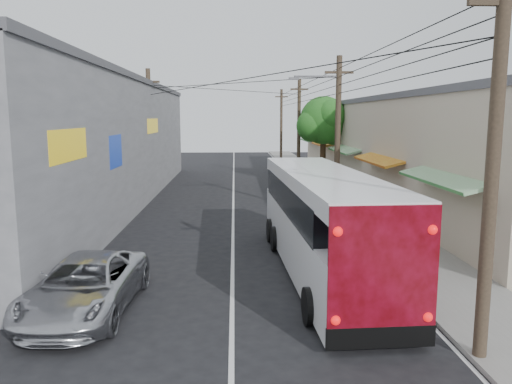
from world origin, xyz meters
TOP-DOWN VIEW (x-y plane):
  - ground at (0.00, 0.00)m, footprint 120.00×120.00m
  - sidewalk at (6.50, 20.00)m, footprint 3.00×80.00m
  - building_right at (10.99, 22.00)m, footprint 7.09×40.00m
  - building_left at (-8.50, 18.00)m, footprint 7.20×36.00m
  - utility_poles at (3.13, 20.33)m, footprint 11.80×45.28m
  - street_tree at (6.87, 26.02)m, footprint 4.40×4.00m
  - coach_bus at (2.93, 4.10)m, footprint 3.06×11.65m
  - jeepney at (-3.80, 1.00)m, footprint 2.63×5.28m
  - parked_suv at (4.60, 15.10)m, footprint 2.92×6.41m
  - parked_car_mid at (3.80, 22.73)m, footprint 2.01×4.35m
  - parked_car_far at (4.60, 33.98)m, footprint 1.61×3.98m
  - pedestrian_near at (7.60, 11.02)m, footprint 0.70×0.52m
  - pedestrian_far at (6.02, 17.16)m, footprint 0.70×0.55m

SIDE VIEW (x-z plane):
  - ground at x=0.00m, z-range 0.00..0.00m
  - sidewalk at x=6.50m, z-range 0.00..0.12m
  - parked_car_far at x=4.60m, z-range 0.00..1.29m
  - jeepney at x=-3.80m, z-range 0.00..1.44m
  - parked_car_mid at x=3.80m, z-range 0.00..1.45m
  - pedestrian_far at x=6.02m, z-range 0.12..1.53m
  - parked_suv at x=4.60m, z-range 0.00..1.82m
  - pedestrian_near at x=7.60m, z-range 0.12..1.87m
  - coach_bus at x=2.93m, z-range 0.06..3.39m
  - building_right at x=10.99m, z-range 0.03..6.28m
  - building_left at x=-8.50m, z-range 0.03..7.28m
  - utility_poles at x=3.13m, z-range 0.13..8.13m
  - street_tree at x=6.87m, z-range 1.37..7.97m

